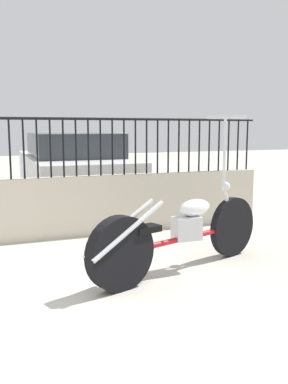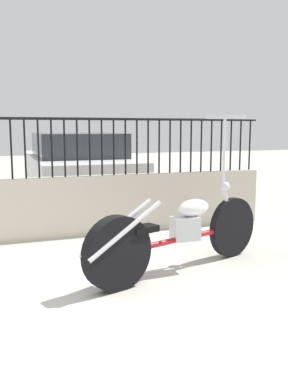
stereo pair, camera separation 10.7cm
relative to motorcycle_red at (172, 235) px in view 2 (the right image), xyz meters
The scene contains 2 objects.
motorcycle_red is the anchor object (origin of this frame).
car_white 4.64m from the motorcycle_red, 90.29° to the left, with size 1.85×4.50×1.36m.
Camera 2 is at (0.28, -3.32, 1.46)m, focal length 40.00 mm.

